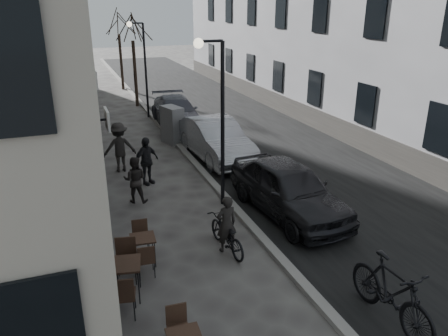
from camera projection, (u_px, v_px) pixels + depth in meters
ground at (327, 326)px, 8.63m from camera, size 120.00×120.00×0.00m
road at (226, 119)px, 23.91m from camera, size 7.30×60.00×0.00m
kerb at (160, 124)px, 22.70m from camera, size 0.25×60.00×0.12m
streetlamp_near at (217, 106)px, 12.71m from camera, size 0.90×0.28×5.09m
streetlamp_far at (142, 59)px, 23.23m from camera, size 0.90×0.28×5.09m
tree_near at (132, 27)px, 25.35m from camera, size 2.40×2.40×5.70m
tree_far at (118, 23)px, 30.61m from camera, size 2.40×2.40×5.70m
bistro_set_b at (125, 277)px, 9.30m from camera, size 0.81×1.76×1.01m
bistro_set_c at (143, 248)px, 10.56m from camera, size 0.63×1.46×0.85m
utility_cabinet at (172, 125)px, 19.60m from camera, size 0.91×1.25×1.68m
bicycle at (226, 234)px, 11.12m from camera, size 0.80×1.82×0.93m
cyclist_rider at (226, 224)px, 11.02m from camera, size 0.59×0.42×1.52m
pedestrian_near at (135, 180)px, 13.77m from camera, size 0.89×0.80×1.52m
pedestrian_mid at (119, 147)px, 16.26m from camera, size 1.23×0.73×1.88m
pedestrian_far at (146, 161)px, 15.12m from camera, size 1.08×0.82×1.70m
car_near at (288, 188)px, 12.99m from camera, size 2.31×4.89×1.61m
car_mid at (215, 139)px, 17.70m from camera, size 1.99×4.97×1.61m
car_far at (176, 112)px, 22.42m from camera, size 2.33×5.13×1.46m
moped at (391, 292)px, 8.52m from camera, size 0.73×2.32×1.38m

